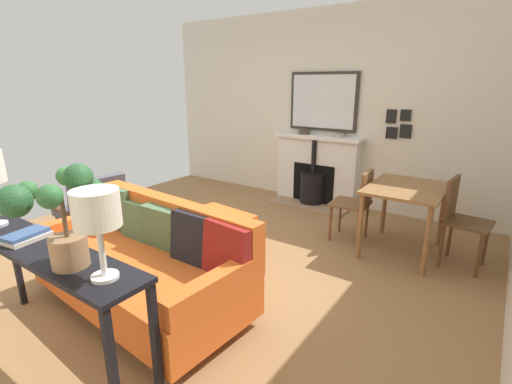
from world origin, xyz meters
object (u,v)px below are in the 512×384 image
Objects in this scene: mantel_bowl_far at (339,135)px; dining_chair_near_fireplace at (357,200)px; armchair_accent at (93,206)px; dining_table at (406,197)px; book_stack at (26,236)px; fireplace at (316,174)px; mantel_bowl_near at (304,132)px; sofa at (147,262)px; console_table at (46,263)px; ottoman at (216,229)px; potted_plant at (58,211)px; table_lamp_far_end at (97,212)px; dining_chair_by_back_wall at (459,215)px.

dining_chair_near_fireplace is (1.04, 0.68, -0.54)m from mantel_bowl_far.
armchair_accent reaches higher than dining_table.
dining_table is (-2.89, 1.66, -0.18)m from book_stack.
dining_table is at bearing 120.80° from armchair_accent.
fireplace is at bearing -124.18° from dining_table.
book_stack is at bearing -7.00° from mantel_bowl_far.
sofa is (3.19, 0.29, -0.68)m from mantel_bowl_near.
book_stack is at bearing -2.46° from fireplace.
console_table is 0.25m from book_stack.
fireplace is at bearing 177.54° from book_stack.
dining_chair_near_fireplace reaches higher than armchair_accent.
ottoman is 1.32× the size of potted_plant.
mantel_bowl_near is (-0.03, -0.24, 0.59)m from fireplace.
mantel_bowl_near is 3.27m from sofa.
fireplace is 2.13m from ottoman.
table_lamp_far_end reaches higher than ottoman.
ottoman is 1.40m from armchair_accent.
potted_plant is at bearing 1.39° from mantel_bowl_far.
armchair_accent is at bearing -134.29° from book_stack.
table_lamp_far_end is 1.69× the size of book_stack.
book_stack is (1.79, -0.04, 0.55)m from ottoman.
console_table is at bearing 50.27° from armchair_accent.
mantel_bowl_far is at bearing 90.00° from mantel_bowl_near.
console_table reaches higher than ottoman.
dining_chair_near_fireplace is (-0.00, -0.50, -0.12)m from dining_table.
armchair_accent is 0.86× the size of dining_table.
fireplace reaches higher than dining_table.
table_lamp_far_end reaches higher than dining_chair_near_fireplace.
dining_chair_by_back_wall is at bearing 90.23° from dining_chair_near_fireplace.
armchair_accent is at bearing -22.37° from mantel_bowl_near.
mantel_bowl_far reaches higher than ottoman.
fireplace is 2.24m from dining_chair_by_back_wall.
mantel_bowl_near reaches higher than dining_chair_near_fireplace.
dining_chair_near_fireplace is at bearing 161.82° from console_table.
mantel_bowl_near reaches higher than console_table.
mantel_bowl_far is 3.99m from potted_plant.
mantel_bowl_near is at bearing -170.72° from potted_plant.
table_lamp_far_end is 3.05m from dining_table.
potted_plant reaches higher than book_stack.
dining_chair_by_back_wall is (-2.90, 1.95, -0.15)m from console_table.
console_table is at bearing -90.00° from table_lamp_far_end.
dining_chair_near_fireplace is (1.04, 1.23, -0.55)m from mantel_bowl_near.
armchair_accent is at bearing -63.77° from ottoman.
armchair_accent is 2.47m from table_lamp_far_end.
armchair_accent is at bearing -59.20° from dining_table.
dining_table is at bearing 58.93° from mantel_bowl_near.
book_stack is (-0.05, -0.58, -0.30)m from potted_plant.
mantel_bowl_far reaches higher than book_stack.
dining_chair_near_fireplace is at bearing 156.29° from sofa.
mantel_bowl_near reaches higher than fireplace.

